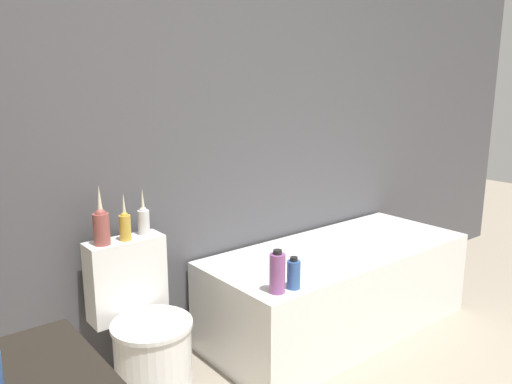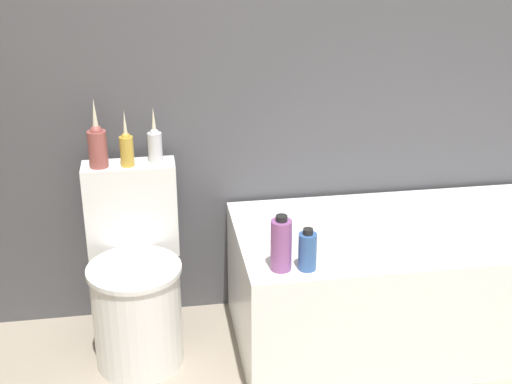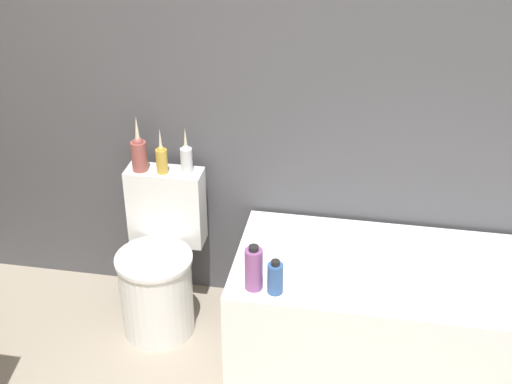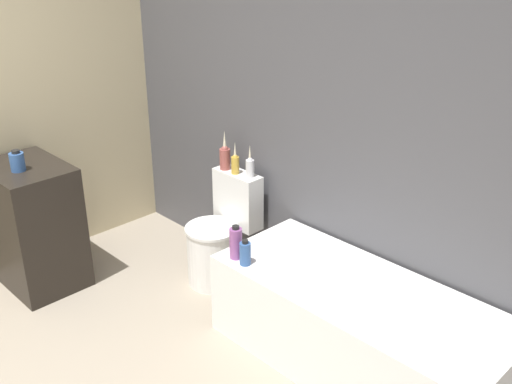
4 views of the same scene
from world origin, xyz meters
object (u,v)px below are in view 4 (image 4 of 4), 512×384
vase_bronze (250,166)px  shampoo_bottle_short (245,253)px  soap_bottle_glass (17,161)px  vase_silver (235,163)px  shampoo_bottle_tall (236,243)px  bathtub (358,328)px  vase_gold (225,156)px  toilet (220,239)px

vase_bronze → shampoo_bottle_short: size_ratio=1.43×
soap_bottle_glass → vase_silver: soap_bottle_glass is taller
soap_bottle_glass → shampoo_bottle_tall: bearing=26.1°
vase_bronze → soap_bottle_glass: bearing=-128.2°
bathtub → vase_gold: bearing=170.1°
vase_silver → vase_bronze: 0.11m
vase_gold → shampoo_bottle_tall: bearing=-37.6°
vase_gold → soap_bottle_glass: bearing=-121.5°
soap_bottle_glass → vase_bronze: 1.48m
soap_bottle_glass → vase_bronze: (0.91, 1.16, -0.10)m
vase_silver → vase_gold: bearing=176.9°
vase_silver → shampoo_bottle_tall: 0.74m
toilet → vase_bronze: size_ratio=3.37×
vase_gold → vase_bronze: vase_gold is taller
soap_bottle_glass → vase_silver: (0.80, 1.13, -0.10)m
toilet → shampoo_bottle_tall: (0.52, -0.32, 0.30)m
soap_bottle_glass → vase_gold: vase_gold is taller
vase_bronze → vase_gold: bearing=-173.3°
toilet → vase_bronze: 0.56m
shampoo_bottle_tall → vase_bronze: bearing=128.8°
vase_bronze → shampoo_bottle_tall: vase_bronze is taller
shampoo_bottle_short → shampoo_bottle_tall: bearing=172.0°
bathtub → soap_bottle_glass: (-2.03, -0.90, 0.66)m
vase_silver → soap_bottle_glass: bearing=-125.5°
vase_gold → shampoo_bottle_tall: size_ratio=1.32×
bathtub → toilet: size_ratio=2.20×
bathtub → soap_bottle_glass: bearing=-156.1°
bathtub → shampoo_bottle_tall: shampoo_bottle_tall is taller
bathtub → toilet: toilet is taller
shampoo_bottle_tall → vase_gold: bearing=142.4°
bathtub → vase_bronze: size_ratio=7.43×
bathtub → soap_bottle_glass: 2.32m
shampoo_bottle_tall → shampoo_bottle_short: (0.09, -0.01, -0.03)m
vase_gold → shampoo_bottle_tall: vase_gold is taller
vase_bronze → toilet: bearing=-120.2°
toilet → vase_bronze: bearing=59.8°
shampoo_bottle_short → vase_silver: bearing=141.2°
vase_gold → vase_silver: 0.11m
vase_gold → shampoo_bottle_short: 0.91m
vase_silver → shampoo_bottle_tall: bearing=-42.6°
vase_silver → vase_bronze: (0.11, 0.03, -0.00)m
vase_bronze → shampoo_bottle_tall: 0.69m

